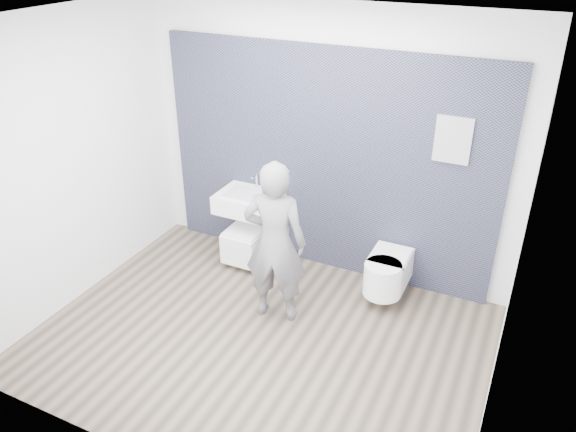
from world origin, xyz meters
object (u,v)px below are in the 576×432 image
at_px(washbasin, 249,202).
at_px(visitor, 275,243).
at_px(toilet_square, 249,240).
at_px(toilet_rounded, 386,273).

bearing_deg(washbasin, visitor, -47.59).
relative_size(washbasin, toilet_square, 0.93).
relative_size(toilet_square, toilet_rounded, 1.11).
xyz_separation_m(washbasin, toilet_square, (0.00, -0.03, -0.46)).
bearing_deg(toilet_rounded, toilet_square, 178.45).
height_order(washbasin, toilet_square, washbasin).
xyz_separation_m(washbasin, visitor, (0.72, -0.79, 0.09)).
relative_size(washbasin, visitor, 0.41).
bearing_deg(toilet_square, visitor, -46.32).
bearing_deg(toilet_square, toilet_rounded, -1.55).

